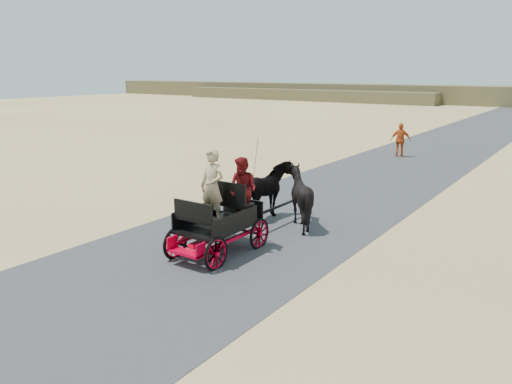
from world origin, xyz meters
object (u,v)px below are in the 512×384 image
Objects in this scene: carriage at (218,238)px; horse_left at (268,192)px; pedestrian at (401,140)px; horse_right at (300,197)px.

carriage is 1.20× the size of horse_left.
carriage is at bearing 73.55° from pedestrian.
pedestrian reaches higher than horse_left.
horse_left is (-0.55, 3.00, 0.49)m from carriage.
pedestrian is (-1.66, 13.18, 0.01)m from horse_right.
horse_right is (1.10, 0.00, 0.00)m from horse_left.
horse_left is 13.20m from pedestrian.
carriage is 16.23m from pedestrian.
carriage is 3.09m from horse_right.
pedestrian is at bearing -87.59° from horse_left.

